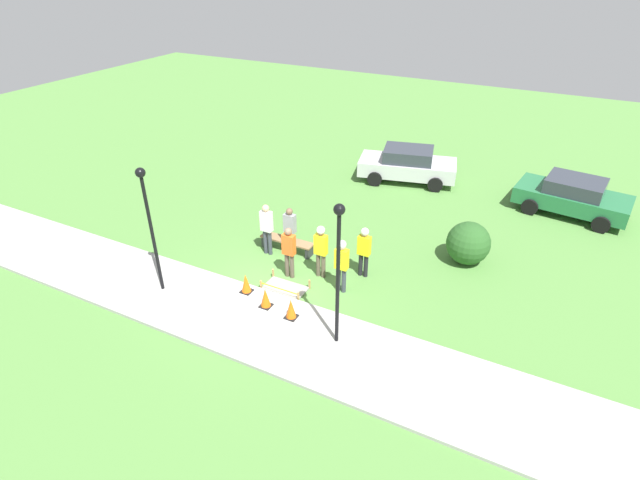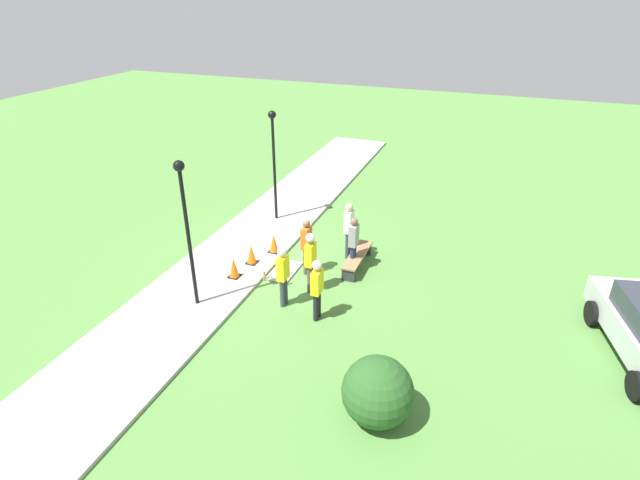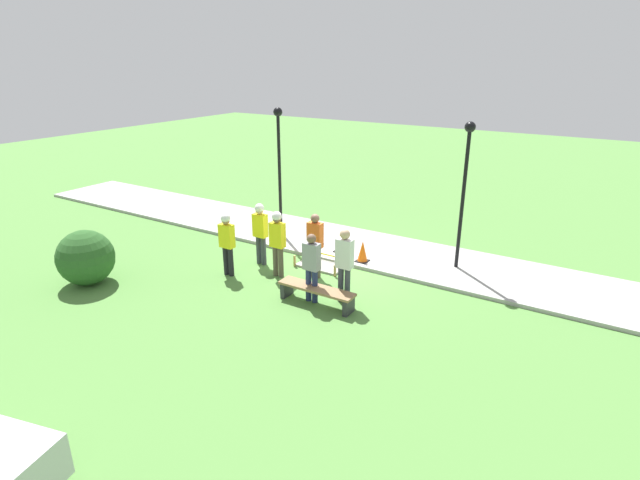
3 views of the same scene
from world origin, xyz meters
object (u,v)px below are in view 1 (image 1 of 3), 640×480
Objects in this scene: bystander_in_gray_shirt at (267,226)px; traffic_cone_near_patch at (246,283)px; park_bench at (287,243)px; parked_car_silver at (407,164)px; traffic_cone_far_patch at (265,298)px; traffic_cone_sidewalk_edge at (291,309)px; lamppost_near at (338,257)px; bystander_in_orange_shirt at (289,250)px; lamppost_far at (148,213)px; worker_assistant at (364,248)px; worker_supervisor at (321,247)px; bystander_in_white_shirt at (290,228)px; worker_trainee at (342,261)px; parked_car_green at (573,196)px.

traffic_cone_near_patch is at bearing -73.40° from bystander_in_gray_shirt.
park_bench is 7.92m from parked_car_silver.
traffic_cone_far_patch is 0.92m from traffic_cone_sidewalk_edge.
traffic_cone_sidewalk_edge is at bearing 169.88° from lamppost_near.
traffic_cone_sidewalk_edge is 2.26m from bystander_in_orange_shirt.
traffic_cone_far_patch is 4.08m from lamppost_far.
worker_assistant is at bearing -3.88° from park_bench.
bystander_in_gray_shirt is (-3.44, -0.26, 0.03)m from worker_assistant.
bystander_in_orange_shirt reaches higher than traffic_cone_far_patch.
bystander_in_gray_shirt is at bearing 106.60° from traffic_cone_near_patch.
worker_supervisor is at bearing -103.20° from parked_car_silver.
lamppost_near is at bearing -11.89° from traffic_cone_near_patch.
lamppost_far is (-2.39, -3.71, 1.71)m from bystander_in_white_shirt.
lamppost_far reaches higher than bystander_in_white_shirt.
worker_assistant is at bearing 28.74° from bystander_in_orange_shirt.
park_bench is 0.48× the size of lamppost_near.
traffic_cone_near_patch is 2.74m from bystander_in_white_shirt.
worker_trainee reaches higher than bystander_in_orange_shirt.
worker_trainee is at bearing 49.18° from traffic_cone_far_patch.
lamppost_far reaches higher than parked_car_silver.
lamppost_far reaches higher than park_bench.
worker_supervisor is 8.58m from parked_car_silver.
worker_trainee is (1.57, 1.81, 0.67)m from traffic_cone_far_patch.
lamppost_far is at bearing -120.05° from park_bench.
lamppost_near is at bearing -10.12° from traffic_cone_sidewalk_edge.
traffic_cone_far_patch is 0.36× the size of worker_assistant.
bystander_in_orange_shirt is at bearing -151.34° from worker_supervisor.
worker_trainee reaches higher than traffic_cone_far_patch.
lamppost_near is (3.38, -3.39, 1.76)m from bystander_in_white_shirt.
bystander_in_orange_shirt is 9.09m from parked_car_silver.
worker_assistant reaches higher than park_bench.
lamppost_far is 0.91× the size of parked_car_green.
bystander_in_white_shirt reaches higher than traffic_cone_near_patch.
parked_car_green is at bearing 42.62° from bystander_in_white_shirt.
traffic_cone_near_patch is 0.36× the size of bystander_in_white_shirt.
worker_assistant is 0.44× the size of lamppost_far.
lamppost_near reaches higher than parked_car_silver.
worker_assistant is 0.94× the size of bystander_in_gray_shirt.
lamppost_near reaches higher than worker_supervisor.
bystander_in_gray_shirt reaches higher than traffic_cone_far_patch.
worker_trainee is 0.40× the size of parked_car_silver.
bystander_in_gray_shirt is (-1.60, 2.63, 0.67)m from traffic_cone_far_patch.
bystander_in_gray_shirt is 0.47× the size of lamppost_far.
bystander_in_gray_shirt is (-2.51, 2.73, 0.66)m from traffic_cone_sidewalk_edge.
traffic_cone_sidewalk_edge is at bearing -107.24° from worker_assistant.
parked_car_silver is at bearing 71.28° from lamppost_far.
parked_car_silver is at bearing 96.12° from worker_trainee.
traffic_cone_near_patch is 0.33× the size of bystander_in_gray_shirt.
bystander_in_orange_shirt is at bearing 97.22° from traffic_cone_far_patch.
lamppost_near is 1.02× the size of lamppost_far.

